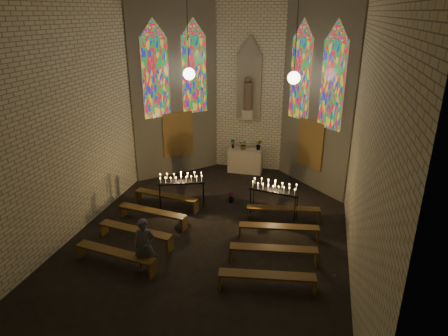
{
  "coord_description": "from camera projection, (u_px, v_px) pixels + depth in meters",
  "views": [
    {
      "loc": [
        2.95,
        -9.97,
        6.33
      ],
      "look_at": [
        0.21,
        0.95,
        1.9
      ],
      "focal_mm": 32.0,
      "sensor_mm": 36.0,
      "label": 1
    }
  ],
  "objects": [
    {
      "name": "pew_left_0",
      "position": [
        166.0,
        197.0,
        13.76
      ],
      "size": [
        2.37,
        0.68,
        0.45
      ],
      "rotation": [
        0.0,
        0.0,
        -0.15
      ],
      "color": "#513917",
      "rests_on": "ground"
    },
    {
      "name": "flower_vase_center",
      "position": [
        244.0,
        145.0,
        16.42
      ],
      "size": [
        0.46,
        0.42,
        0.42
      ],
      "primitive_type": "imported",
      "rotation": [
        0.0,
        0.0,
        -0.29
      ],
      "color": "#4C723F",
      "rests_on": "altar"
    },
    {
      "name": "pew_right_1",
      "position": [
        279.0,
        228.0,
        11.77
      ],
      "size": [
        2.37,
        0.68,
        0.45
      ],
      "rotation": [
        0.0,
        0.0,
        0.15
      ],
      "color": "#513917",
      "rests_on": "ground"
    },
    {
      "name": "flower_vase_left",
      "position": [
        233.0,
        144.0,
        16.61
      ],
      "size": [
        0.22,
        0.16,
        0.39
      ],
      "primitive_type": "imported",
      "rotation": [
        0.0,
        0.0,
        0.1
      ],
      "color": "#4C723F",
      "rests_on": "altar"
    },
    {
      "name": "pew_right_3",
      "position": [
        267.0,
        277.0,
        9.6
      ],
      "size": [
        2.37,
        0.68,
        0.45
      ],
      "rotation": [
        0.0,
        0.0,
        0.15
      ],
      "color": "#513917",
      "rests_on": "ground"
    },
    {
      "name": "pew_left_1",
      "position": [
        152.0,
        213.0,
        12.68
      ],
      "size": [
        2.37,
        0.68,
        0.45
      ],
      "rotation": [
        0.0,
        0.0,
        -0.15
      ],
      "color": "#513917",
      "rests_on": "ground"
    },
    {
      "name": "votive_stand_right",
      "position": [
        274.0,
        188.0,
        12.88
      ],
      "size": [
        1.64,
        0.64,
        1.17
      ],
      "rotation": [
        0.0,
        0.0,
        -0.17
      ],
      "color": "black",
      "rests_on": "ground"
    },
    {
      "name": "pew_left_3",
      "position": [
        115.0,
        254.0,
        10.51
      ],
      "size": [
        2.37,
        0.68,
        0.45
      ],
      "rotation": [
        0.0,
        0.0,
        -0.15
      ],
      "color": "#513917",
      "rests_on": "ground"
    },
    {
      "name": "pew_right_2",
      "position": [
        274.0,
        250.0,
        10.69
      ],
      "size": [
        2.37,
        0.68,
        0.45
      ],
      "rotation": [
        0.0,
        0.0,
        0.15
      ],
      "color": "#513917",
      "rests_on": "ground"
    },
    {
      "name": "aisle_flower_pot",
      "position": [
        231.0,
        197.0,
        14.15
      ],
      "size": [
        0.21,
        0.21,
        0.37
      ],
      "primitive_type": "imported",
      "rotation": [
        0.0,
        0.0,
        -0.01
      ],
      "color": "#4C723F",
      "rests_on": "ground"
    },
    {
      "name": "pew_left_2",
      "position": [
        135.0,
        231.0,
        11.6
      ],
      "size": [
        2.37,
        0.68,
        0.45
      ],
      "rotation": [
        0.0,
        0.0,
        -0.15
      ],
      "color": "#513917",
      "rests_on": "ground"
    },
    {
      "name": "votive_stand_left",
      "position": [
        181.0,
        180.0,
        13.55
      ],
      "size": [
        1.62,
        0.92,
        1.17
      ],
      "rotation": [
        0.0,
        0.0,
        0.36
      ],
      "color": "black",
      "rests_on": "ground"
    },
    {
      "name": "floor",
      "position": [
        210.0,
        237.0,
        11.99
      ],
      "size": [
        12.0,
        12.0,
        0.0
      ],
      "primitive_type": "plane",
      "color": "black",
      "rests_on": "ground"
    },
    {
      "name": "visitor",
      "position": [
        145.0,
        246.0,
        10.17
      ],
      "size": [
        0.64,
        0.52,
        1.51
      ],
      "primitive_type": "imported",
      "rotation": [
        0.0,
        0.0,
        0.34
      ],
      "color": "#4A4B54",
      "rests_on": "ground"
    },
    {
      "name": "flower_vase_right",
      "position": [
        259.0,
        145.0,
        16.38
      ],
      "size": [
        0.26,
        0.21,
        0.44
      ],
      "primitive_type": "imported",
      "rotation": [
        0.0,
        0.0,
        0.07
      ],
      "color": "#4C723F",
      "rests_on": "altar"
    },
    {
      "name": "pew_right_0",
      "position": [
        283.0,
        210.0,
        12.85
      ],
      "size": [
        2.37,
        0.68,
        0.45
      ],
      "rotation": [
        0.0,
        0.0,
        0.15
      ],
      "color": "#513917",
      "rests_on": "ground"
    },
    {
      "name": "room",
      "position": [
        235.0,
        93.0,
        13.67
      ],
      "size": [
        8.22,
        12.43,
        7.0
      ],
      "color": "beige",
      "rests_on": "ground"
    },
    {
      "name": "altar",
      "position": [
        245.0,
        161.0,
        16.72
      ],
      "size": [
        1.4,
        0.6,
        1.0
      ],
      "primitive_type": "cube",
      "color": "beige",
      "rests_on": "ground"
    }
  ]
}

